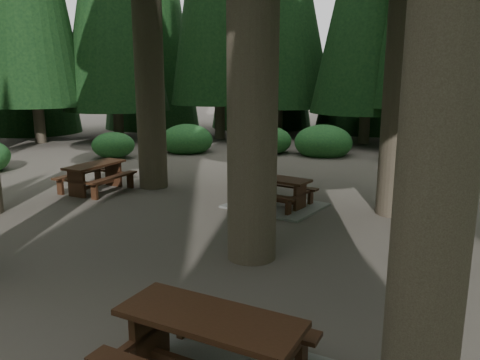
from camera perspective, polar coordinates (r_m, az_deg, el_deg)
The scene contains 4 objects.
ground at distance 8.55m, azimuth -4.00°, elevation -8.77°, with size 80.00×80.00×0.00m, color #554D45.
picnic_table_b at distance 13.38m, azimuth -17.20°, elevation 0.82°, with size 1.56×1.88×0.77m.
picnic_table_c at distance 11.37m, azimuth 4.34°, elevation -2.09°, with size 2.26×1.93×0.72m.
shrub_ring at distance 8.68m, azimuth 2.63°, elevation -5.61°, with size 23.86×24.64×1.49m.
Camera 1 is at (4.48, -6.58, 3.11)m, focal length 35.00 mm.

